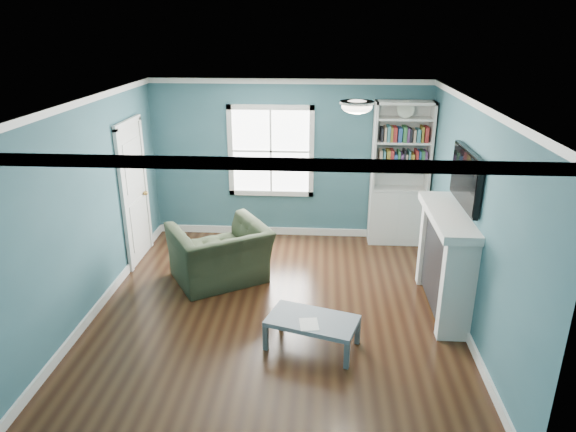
{
  "coord_description": "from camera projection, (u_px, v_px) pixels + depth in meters",
  "views": [
    {
      "loc": [
        0.53,
        -5.63,
        3.4
      ],
      "look_at": [
        0.12,
        0.4,
        1.12
      ],
      "focal_mm": 32.0,
      "sensor_mm": 36.0,
      "label": 1
    }
  ],
  "objects": [
    {
      "name": "coffee_table",
      "position": [
        312.0,
        322.0,
        5.65
      ],
      "size": [
        1.09,
        0.79,
        0.35
      ],
      "rotation": [
        0.0,
        0.0,
        -0.3
      ],
      "color": "#4D565C",
      "rests_on": "ground"
    },
    {
      "name": "trim",
      "position": [
        276.0,
        219.0,
        6.06
      ],
      "size": [
        4.5,
        5.0,
        2.6
      ],
      "color": "white",
      "rests_on": "ground"
    },
    {
      "name": "paper_sheet",
      "position": [
        309.0,
        324.0,
        5.53
      ],
      "size": [
        0.23,
        0.28,
        0.0
      ],
      "primitive_type": "cube",
      "rotation": [
        0.0,
        0.0,
        0.13
      ],
      "color": "white",
      "rests_on": "coffee_table"
    },
    {
      "name": "ceiling_fixture",
      "position": [
        357.0,
        106.0,
        5.63
      ],
      "size": [
        0.38,
        0.38,
        0.15
      ],
      "color": "white",
      "rests_on": "room_walls"
    },
    {
      "name": "bookshelf",
      "position": [
        399.0,
        188.0,
        8.2
      ],
      "size": [
        0.9,
        0.35,
        2.31
      ],
      "color": "silver",
      "rests_on": "ground"
    },
    {
      "name": "floor",
      "position": [
        276.0,
        310.0,
        6.49
      ],
      "size": [
        5.0,
        5.0,
        0.0
      ],
      "primitive_type": "plane",
      "color": "black",
      "rests_on": "ground"
    },
    {
      "name": "door",
      "position": [
        134.0,
        191.0,
        7.56
      ],
      "size": [
        0.12,
        0.98,
        2.17
      ],
      "color": "silver",
      "rests_on": "ground"
    },
    {
      "name": "window",
      "position": [
        271.0,
        151.0,
        8.32
      ],
      "size": [
        1.4,
        0.06,
        1.5
      ],
      "color": "white",
      "rests_on": "room_walls"
    },
    {
      "name": "recliner",
      "position": [
        220.0,
        245.0,
        7.06
      ],
      "size": [
        1.47,
        1.33,
        1.08
      ],
      "primitive_type": "imported",
      "rotation": [
        0.0,
        0.0,
        -2.59
      ],
      "color": "#242D1C",
      "rests_on": "ground"
    },
    {
      "name": "room_walls",
      "position": [
        275.0,
        191.0,
        5.93
      ],
      "size": [
        5.0,
        5.0,
        5.0
      ],
      "color": "#2F5965",
      "rests_on": "ground"
    },
    {
      "name": "fireplace",
      "position": [
        445.0,
        262.0,
        6.32
      ],
      "size": [
        0.44,
        1.58,
        1.3
      ],
      "color": "black",
      "rests_on": "ground"
    },
    {
      "name": "light_switch",
      "position": [
        199.0,
        165.0,
        8.48
      ],
      "size": [
        0.08,
        0.01,
        0.12
      ],
      "primitive_type": "cube",
      "color": "white",
      "rests_on": "room_walls"
    },
    {
      "name": "tv",
      "position": [
        466.0,
        178.0,
        5.93
      ],
      "size": [
        0.06,
        1.1,
        0.65
      ],
      "primitive_type": "cube",
      "color": "black",
      "rests_on": "fireplace"
    }
  ]
}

